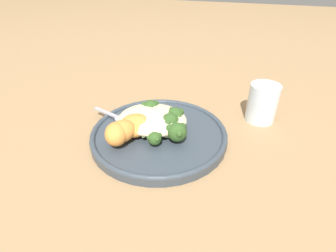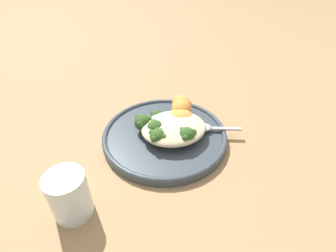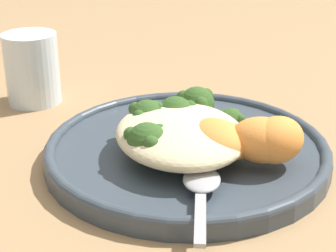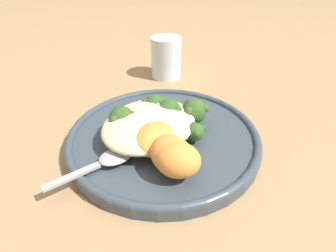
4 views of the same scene
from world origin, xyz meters
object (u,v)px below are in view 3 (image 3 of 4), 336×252
at_px(broccoli_stalk_4, 164,142).
at_px(sweet_potato_chunk_0, 262,140).
at_px(spoon, 201,185).
at_px(water_glass, 32,69).
at_px(broccoli_stalk_3, 163,123).
at_px(broccoli_stalk_2, 181,119).
at_px(plate, 187,150).
at_px(broccoli_stalk_0, 224,127).
at_px(sweet_potato_chunk_1, 277,140).
at_px(sweet_potato_chunk_3, 216,140).
at_px(sweet_potato_chunk_2, 235,141).
at_px(quinoa_mound, 184,134).
at_px(broccoli_stalk_1, 198,108).

bearing_deg(broccoli_stalk_4, sweet_potato_chunk_0, 152.21).
relative_size(spoon, water_glass, 1.30).
bearing_deg(broccoli_stalk_3, broccoli_stalk_2, -129.81).
bearing_deg(plate, broccoli_stalk_0, -93.87).
distance_m(broccoli_stalk_2, sweet_potato_chunk_1, 0.11).
bearing_deg(sweet_potato_chunk_3, sweet_potato_chunk_1, -112.26).
bearing_deg(sweet_potato_chunk_2, broccoli_stalk_2, 32.07).
xyz_separation_m(quinoa_mound, broccoli_stalk_0, (0.02, -0.05, -0.01)).
xyz_separation_m(sweet_potato_chunk_0, sweet_potato_chunk_2, (0.02, 0.02, -0.01)).
bearing_deg(broccoli_stalk_1, sweet_potato_chunk_1, -150.45).
height_order(sweet_potato_chunk_3, water_glass, water_glass).
relative_size(quinoa_mound, sweet_potato_chunk_1, 2.65).
xyz_separation_m(spoon, water_glass, (0.30, 0.13, 0.02)).
bearing_deg(broccoli_stalk_4, broccoli_stalk_2, -132.84).
bearing_deg(broccoli_stalk_3, broccoli_stalk_0, -151.18).
relative_size(broccoli_stalk_0, sweet_potato_chunk_2, 1.33).
distance_m(broccoli_stalk_2, sweet_potato_chunk_0, 0.09).
xyz_separation_m(sweet_potato_chunk_0, sweet_potato_chunk_3, (0.02, 0.04, -0.00)).
bearing_deg(water_glass, quinoa_mound, -148.69).
relative_size(broccoli_stalk_2, water_glass, 0.98).
height_order(plate, sweet_potato_chunk_1, sweet_potato_chunk_1).
xyz_separation_m(broccoli_stalk_3, sweet_potato_chunk_1, (-0.08, -0.09, 0.01)).
bearing_deg(sweet_potato_chunk_0, sweet_potato_chunk_3, 67.47).
xyz_separation_m(plate, quinoa_mound, (-0.02, 0.01, 0.03)).
xyz_separation_m(broccoli_stalk_0, sweet_potato_chunk_3, (-0.04, 0.02, 0.01)).
relative_size(plate, water_glass, 3.22).
xyz_separation_m(sweet_potato_chunk_1, water_glass, (0.27, 0.21, 0.00)).
bearing_deg(sweet_potato_chunk_2, sweet_potato_chunk_3, 85.45).
relative_size(broccoli_stalk_1, sweet_potato_chunk_0, 1.74).
xyz_separation_m(broccoli_stalk_1, broccoli_stalk_2, (-0.02, 0.03, -0.00)).
bearing_deg(sweet_potato_chunk_2, water_glass, 35.76).
height_order(broccoli_stalk_1, sweet_potato_chunk_3, broccoli_stalk_1).
bearing_deg(sweet_potato_chunk_0, plate, 43.18).
xyz_separation_m(broccoli_stalk_2, sweet_potato_chunk_0, (-0.07, -0.06, 0.00)).
bearing_deg(quinoa_mound, broccoli_stalk_4, 121.56).
bearing_deg(water_glass, sweet_potato_chunk_2, -144.24).
bearing_deg(broccoli_stalk_3, sweet_potato_chunk_1, -178.06).
relative_size(plate, sweet_potato_chunk_2, 5.82).
height_order(sweet_potato_chunk_2, water_glass, water_glass).
height_order(broccoli_stalk_0, broccoli_stalk_1, broccoli_stalk_1).
relative_size(broccoli_stalk_3, broccoli_stalk_4, 0.82).
relative_size(broccoli_stalk_4, sweet_potato_chunk_3, 1.74).
distance_m(broccoli_stalk_3, spoon, 0.11).
relative_size(broccoli_stalk_2, broccoli_stalk_4, 0.73).
height_order(sweet_potato_chunk_0, spoon, sweet_potato_chunk_0).
distance_m(quinoa_mound, sweet_potato_chunk_1, 0.09).
bearing_deg(sweet_potato_chunk_1, sweet_potato_chunk_3, 67.74).
xyz_separation_m(broccoli_stalk_3, broccoli_stalk_4, (-0.04, 0.01, 0.00)).
bearing_deg(broccoli_stalk_2, plate, 162.22).
relative_size(sweet_potato_chunk_3, spoon, 0.59).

